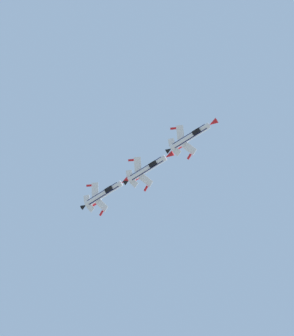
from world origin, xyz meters
The scene contains 3 objects.
fighter_jet_lead centered at (-3.24, 31.59, 139.13)m, with size 15.96×8.70×6.24m.
fighter_jet_left_wing centered at (-17.72, 34.92, 140.11)m, with size 15.96×8.84×6.05m.
fighter_jet_right_wing centered at (-31.99, 36.35, 140.52)m, with size 15.96×8.22×6.83m.
Camera 1 is at (1.65, -5.35, 1.54)m, focal length 56.72 mm.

